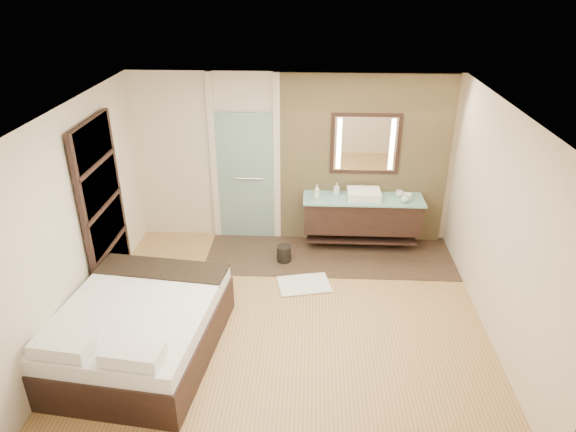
# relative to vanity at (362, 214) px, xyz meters

# --- Properties ---
(floor) EXTENTS (5.00, 5.00, 0.00)m
(floor) POSITION_rel_vanity_xyz_m (-1.10, -1.92, -0.58)
(floor) COLOR olive
(floor) RESTS_ON ground
(tile_strip) EXTENTS (3.80, 1.30, 0.01)m
(tile_strip) POSITION_rel_vanity_xyz_m (-0.50, -0.32, -0.57)
(tile_strip) COLOR #31251B
(tile_strip) RESTS_ON floor
(stone_wall) EXTENTS (2.60, 0.08, 2.70)m
(stone_wall) POSITION_rel_vanity_xyz_m (0.00, 0.29, 0.77)
(stone_wall) COLOR tan
(stone_wall) RESTS_ON floor
(vanity) EXTENTS (1.85, 0.55, 0.88)m
(vanity) POSITION_rel_vanity_xyz_m (0.00, 0.00, 0.00)
(vanity) COLOR black
(vanity) RESTS_ON stone_wall
(mirror_unit) EXTENTS (1.06, 0.04, 0.96)m
(mirror_unit) POSITION_rel_vanity_xyz_m (0.00, 0.24, 1.07)
(mirror_unit) COLOR black
(mirror_unit) RESTS_ON stone_wall
(frosted_door) EXTENTS (1.10, 0.12, 2.70)m
(frosted_door) POSITION_rel_vanity_xyz_m (-1.85, 0.28, 0.56)
(frosted_door) COLOR silver
(frosted_door) RESTS_ON floor
(shoji_partition) EXTENTS (0.06, 1.20, 2.40)m
(shoji_partition) POSITION_rel_vanity_xyz_m (-3.53, -1.32, 0.63)
(shoji_partition) COLOR black
(shoji_partition) RESTS_ON floor
(bed) EXTENTS (1.91, 2.28, 0.81)m
(bed) POSITION_rel_vanity_xyz_m (-2.75, -2.66, -0.25)
(bed) COLOR black
(bed) RESTS_ON floor
(bath_mat) EXTENTS (0.81, 0.64, 0.02)m
(bath_mat) POSITION_rel_vanity_xyz_m (-0.88, -1.17, -0.56)
(bath_mat) COLOR white
(bath_mat) RESTS_ON floor
(waste_bin) EXTENTS (0.26, 0.26, 0.27)m
(waste_bin) POSITION_rel_vanity_xyz_m (-1.20, -0.52, -0.45)
(waste_bin) COLOR black
(waste_bin) RESTS_ON floor
(tissue_box) EXTENTS (0.15, 0.15, 0.10)m
(tissue_box) POSITION_rel_vanity_xyz_m (0.66, -0.05, 0.33)
(tissue_box) COLOR silver
(tissue_box) RESTS_ON vanity
(soap_bottle_a) EXTENTS (0.10, 0.10, 0.21)m
(soap_bottle_a) POSITION_rel_vanity_xyz_m (-0.72, -0.05, 0.39)
(soap_bottle_a) COLOR white
(soap_bottle_a) RESTS_ON vanity
(soap_bottle_b) EXTENTS (0.09, 0.09, 0.19)m
(soap_bottle_b) POSITION_rel_vanity_xyz_m (-0.41, 0.10, 0.38)
(soap_bottle_b) COLOR #B2B2B2
(soap_bottle_b) RESTS_ON vanity
(soap_bottle_c) EXTENTS (0.16, 0.16, 0.15)m
(soap_bottle_c) POSITION_rel_vanity_xyz_m (0.61, -0.15, 0.36)
(soap_bottle_c) COLOR #A7D2CD
(soap_bottle_c) RESTS_ON vanity
(cup) EXTENTS (0.14, 0.14, 0.09)m
(cup) POSITION_rel_vanity_xyz_m (0.56, 0.07, 0.33)
(cup) COLOR silver
(cup) RESTS_ON vanity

